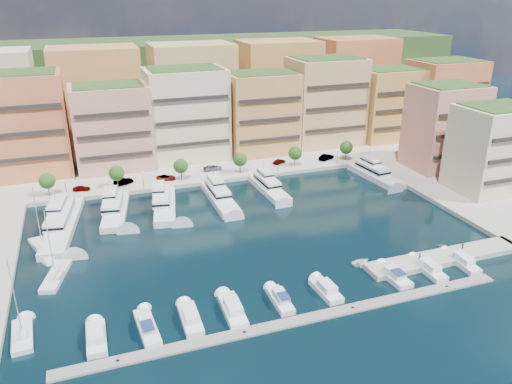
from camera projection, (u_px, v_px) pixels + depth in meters
ground at (253, 234)px, 102.87m from camera, size 400.00×400.00×0.00m
north_quay at (188, 150)px, 156.96m from camera, size 220.00×64.00×2.00m
hillside at (162, 116)px, 198.84m from camera, size 240.00×40.00×58.00m
south_pontoon at (300, 321)px, 75.77m from camera, size 72.00×2.20×0.35m
finger_pier at (444, 260)px, 93.02m from camera, size 32.00×5.00×2.00m
apartment_1 at (27, 124)px, 129.13m from camera, size 20.00×16.50×26.80m
apartment_2 at (112, 127)px, 134.68m from camera, size 20.00×15.50×22.80m
apartment_3 at (186, 114)px, 142.40m from camera, size 22.00×16.50×25.80m
apartment_4 at (261, 113)px, 147.89m from camera, size 20.00×15.50×23.80m
apartment_5 at (325, 101)px, 155.92m from camera, size 22.00×16.50×26.80m
apartment_6 at (388, 104)px, 161.78m from camera, size 20.00×15.50×22.80m
apartment_7 at (443, 98)px, 165.89m from camera, size 22.00×16.50×24.80m
apartment_east_a at (445, 127)px, 134.98m from camera, size 18.00×14.50×22.80m
apartment_east_b at (494, 149)px, 119.66m from camera, size 18.00×14.50×20.80m
backblock_1 at (97, 97)px, 153.62m from camera, size 26.00×18.00×30.00m
backblock_2 at (193, 91)px, 162.96m from camera, size 26.00×18.00×30.00m
backblock_3 at (278, 85)px, 172.30m from camera, size 26.00×18.00×30.00m
backblock_4 at (354, 80)px, 181.65m from camera, size 26.00×18.00×30.00m
tree_0 at (47, 181)px, 117.85m from camera, size 3.80×3.80×5.65m
tree_1 at (117, 173)px, 122.83m from camera, size 3.80×3.80×5.65m
tree_2 at (181, 166)px, 127.82m from camera, size 3.80×3.80×5.65m
tree_3 at (240, 159)px, 132.80m from camera, size 3.80×3.80×5.65m
tree_4 at (295, 153)px, 137.79m from camera, size 3.80×3.80×5.65m
tree_5 at (346, 148)px, 142.77m from camera, size 3.80×3.80×5.65m
lamppost_0 at (66, 186)px, 117.44m from camera, size 0.30×0.30×4.20m
lamppost_1 at (143, 177)px, 123.04m from camera, size 0.30×0.30×4.20m
lamppost_2 at (213, 169)px, 128.65m from camera, size 0.30×0.30×4.20m
lamppost_3 at (278, 161)px, 134.26m from camera, size 0.30×0.30×4.20m
lamppost_4 at (337, 154)px, 139.86m from camera, size 0.30×0.30×4.20m
yacht_0 at (63, 222)px, 105.33m from camera, size 9.29×27.63×7.30m
yacht_1 at (115, 209)px, 111.82m from camera, size 8.08×20.14×7.30m
yacht_2 at (164, 202)px, 114.91m from camera, size 8.23×20.90×7.30m
yacht_3 at (219, 195)px, 118.92m from camera, size 4.63×20.61×7.30m
yacht_4 at (268, 187)px, 124.12m from camera, size 4.96×17.94×7.30m
yacht_6 at (374, 173)px, 133.04m from camera, size 6.62×19.24×7.30m
cruiser_0 at (96, 339)px, 71.11m from camera, size 2.86×7.69×2.55m
cruiser_1 at (147, 328)px, 73.32m from camera, size 3.06×9.20×2.66m
cruiser_2 at (190, 319)px, 75.37m from camera, size 2.86×8.08×2.55m
cruiser_3 at (233, 310)px, 77.44m from camera, size 3.21×9.09×2.55m
cruiser_4 at (280, 300)px, 79.91m from camera, size 2.51×7.64×2.66m
cruiser_5 at (326, 290)px, 82.50m from camera, size 3.06×7.46×2.55m
cruiser_7 at (394, 276)px, 86.55m from camera, size 3.18×7.69×2.66m
cruiser_8 at (428, 269)px, 88.83m from camera, size 2.72×8.18×2.55m
cruiser_9 at (462, 262)px, 91.11m from camera, size 2.78×8.25×2.55m
sailboat_1 at (56, 277)px, 86.87m from camera, size 5.44×10.63×13.20m
sailboat_2 at (42, 247)px, 96.72m from camera, size 5.37×8.99×13.20m
sailboat_0 at (22, 337)px, 71.87m from camera, size 3.32×8.14×13.20m
tender_0 at (361, 262)px, 91.39m from camera, size 4.20×3.37×0.77m
tender_3 at (442, 245)px, 97.20m from camera, size 2.17×2.03×0.92m
car_0 at (81, 188)px, 121.91m from camera, size 4.22×2.21×1.37m
car_1 at (123, 181)px, 125.90m from camera, size 5.21×3.37×1.62m
car_2 at (166, 178)px, 128.76m from camera, size 5.22×2.82×1.39m
car_3 at (213, 168)px, 135.71m from camera, size 5.31×2.52×1.50m
car_4 at (279, 161)px, 140.99m from camera, size 4.38×3.10×1.38m
car_5 at (326, 157)px, 144.05m from camera, size 5.38×3.75×1.68m
person_0 at (420, 256)px, 90.54m from camera, size 0.50×0.64×1.57m
person_1 at (462, 245)px, 94.46m from camera, size 0.96×0.92×1.56m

